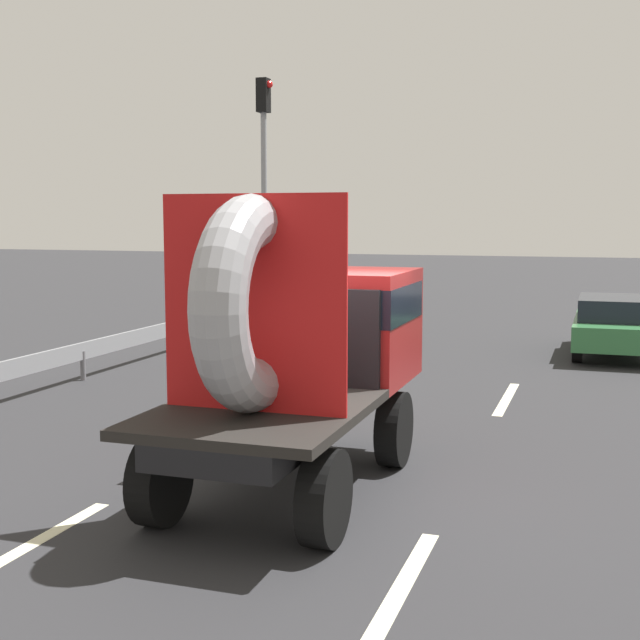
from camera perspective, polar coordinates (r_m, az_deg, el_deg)
name	(u,v)px	position (r m, az deg, el deg)	size (l,w,h in m)	color
ground_plane	(324,487)	(9.73, 0.27, -11.14)	(120.00, 120.00, 0.00)	#28282B
flatbed_truck	(304,341)	(9.63, -1.09, -1.43)	(2.02, 4.36, 3.24)	black
distant_sedan	(615,324)	(19.76, 19.19, -0.25)	(1.70, 3.96, 1.29)	black
traffic_light	(264,169)	(23.51, -3.77, 10.05)	(0.42, 0.36, 6.75)	gray
guardrail	(3,372)	(14.66, -20.49, -3.30)	(0.10, 17.55, 0.71)	gray
lane_dash_left_near	(39,540)	(8.64, -18.34, -13.84)	(2.13, 0.16, 0.01)	beige
lane_dash_left_far	(323,379)	(15.96, 0.21, -3.99)	(2.69, 0.16, 0.01)	beige
lane_dash_right_near	(394,600)	(7.09, 5.01, -18.23)	(2.95, 0.16, 0.01)	beige
lane_dash_right_far	(507,399)	(14.60, 12.42, -5.17)	(2.68, 0.16, 0.01)	beige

